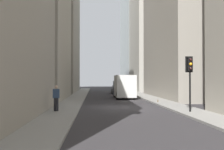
{
  "coord_description": "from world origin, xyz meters",
  "views": [
    {
      "loc": [
        -21.62,
        2.26,
        2.31
      ],
      "look_at": [
        10.51,
        0.12,
        2.89
      ],
      "focal_mm": 41.99,
      "sensor_mm": 36.0,
      "label": 1
    }
  ],
  "objects": [
    {
      "name": "sedan_black",
      "position": [
        20.28,
        -1.4,
        0.66
      ],
      "size": [
        4.3,
        1.78,
        1.42
      ],
      "color": "black",
      "rests_on": "ground_plane"
    },
    {
      "name": "building_left_far",
      "position": [
        30.76,
        -10.59,
        12.86
      ],
      "size": [
        13.39,
        10.5,
        25.69
      ],
      "color": "#B7B2A5",
      "rests_on": "ground_plane"
    },
    {
      "name": "building_right_far",
      "position": [
        28.48,
        10.6,
        15.89
      ],
      "size": [
        18.19,
        10.5,
        31.76
      ],
      "color": "gray",
      "rests_on": "ground_plane"
    },
    {
      "name": "pedestrian",
      "position": [
        -3.2,
        4.93,
        1.11
      ],
      "size": [
        0.26,
        0.44,
        1.78
      ],
      "color": "black",
      "rests_on": "sidewalk_right"
    },
    {
      "name": "discarded_bottle",
      "position": [
        3.37,
        -3.86,
        0.25
      ],
      "size": [
        0.07,
        0.07,
        0.27
      ],
      "color": "brown",
      "rests_on": "sidewalk_left"
    },
    {
      "name": "ground_plane",
      "position": [
        0.0,
        0.0,
        0.0
      ],
      "size": [
        135.0,
        135.0,
        0.0
      ],
      "primitive_type": "plane",
      "color": "#302D30"
    },
    {
      "name": "sidewalk_left",
      "position": [
        0.0,
        -4.5,
        0.07
      ],
      "size": [
        90.0,
        2.2,
        0.14
      ],
      "primitive_type": "cube",
      "color": "gray",
      "rests_on": "ground_plane"
    },
    {
      "name": "sidewalk_right",
      "position": [
        0.0,
        4.5,
        0.07
      ],
      "size": [
        90.0,
        2.2,
        0.14
      ],
      "primitive_type": "cube",
      "color": "gray",
      "rests_on": "ground_plane"
    },
    {
      "name": "delivery_truck",
      "position": [
        11.01,
        -1.4,
        1.46
      ],
      "size": [
        6.46,
        2.25,
        2.84
      ],
      "color": "silver",
      "rests_on": "ground_plane"
    },
    {
      "name": "traffic_light_foreground",
      "position": [
        -4.23,
        -4.22,
        2.91
      ],
      "size": [
        0.43,
        0.52,
        3.77
      ],
      "color": "black",
      "rests_on": "sidewalk_left"
    }
  ]
}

